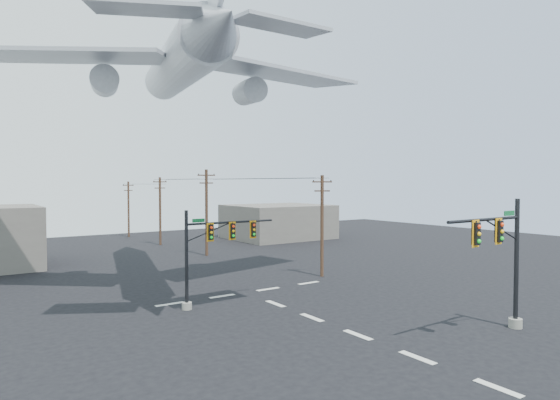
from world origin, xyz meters
TOP-DOWN VIEW (x-y plane):
  - ground at (0.00, 0.00)m, footprint 120.00×120.00m
  - lane_markings at (0.00, 5.33)m, footprint 14.00×21.20m
  - signal_mast_near at (6.96, -4.20)m, footprint 6.70×0.81m
  - signal_mast_far at (-3.87, 10.05)m, footprint 6.96×0.71m
  - utility_pole_a at (8.68, 13.51)m, footprint 1.69×0.82m
  - utility_pole_b at (5.54, 30.28)m, footprint 1.95×0.67m
  - utility_pole_c at (4.44, 42.17)m, footprint 1.86×0.31m
  - utility_pole_d at (3.79, 54.09)m, footprint 1.76×0.45m
  - power_lines at (5.62, 33.72)m, footprint 6.50×40.58m
  - airliner at (-2.81, 17.58)m, footprint 31.00×33.27m
  - building_right at (22.00, 40.00)m, footprint 14.00×12.00m

SIDE VIEW (x-z plane):
  - ground at x=0.00m, z-range 0.00..0.00m
  - lane_markings at x=0.00m, z-range 0.01..0.01m
  - building_right at x=22.00m, z-range 0.00..5.00m
  - signal_mast_far at x=-3.87m, z-range 0.45..6.94m
  - signal_mast_near at x=6.96m, z-range 0.25..7.62m
  - utility_pole_d at x=3.79m, z-range 0.20..8.75m
  - utility_pole_a at x=8.68m, z-range 0.21..9.18m
  - utility_pole_c at x=4.44m, z-range 0.21..9.29m
  - utility_pole_b at x=5.54m, z-range 0.23..10.06m
  - power_lines at x=5.62m, z-range 8.25..8.88m
  - airliner at x=-2.81m, z-range 13.37..22.08m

